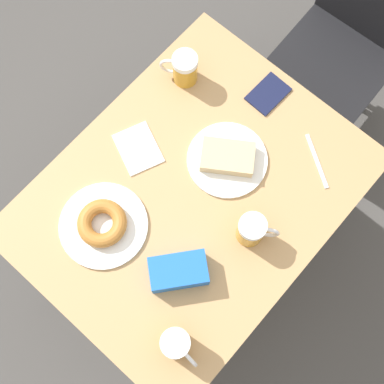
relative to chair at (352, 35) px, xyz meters
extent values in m
plane|color=#474442|center=(0.00, -0.88, -0.51)|extent=(8.00, 8.00, 0.00)
cube|color=tan|center=(0.00, -0.88, 0.19)|extent=(0.76, 0.98, 0.03)
cylinder|color=black|center=(-0.33, -1.33, -0.17)|extent=(0.04, 0.04, 0.68)
cylinder|color=black|center=(-0.33, -0.43, -0.17)|extent=(0.04, 0.04, 0.68)
cylinder|color=black|center=(0.34, -0.43, -0.17)|extent=(0.04, 0.04, 0.68)
cube|color=black|center=(0.00, -0.10, -0.08)|extent=(0.42, 0.42, 0.02)
cylinder|color=black|center=(-0.16, -0.28, -0.30)|extent=(0.03, 0.03, 0.43)
cylinder|color=black|center=(0.19, -0.26, -0.30)|extent=(0.03, 0.03, 0.43)
cylinder|color=black|center=(-0.18, 0.07, -0.30)|extent=(0.03, 0.03, 0.43)
cylinder|color=black|center=(0.17, 0.09, -0.30)|extent=(0.03, 0.03, 0.43)
cylinder|color=white|center=(0.01, -0.74, 0.21)|extent=(0.24, 0.24, 0.01)
cube|color=#D1B27F|center=(0.01, -0.74, 0.23)|extent=(0.18, 0.17, 0.04)
cylinder|color=white|center=(-0.12, -1.12, 0.21)|extent=(0.25, 0.25, 0.01)
torus|color=#B2702D|center=(-0.12, -1.12, 0.23)|extent=(0.14, 0.14, 0.04)
cylinder|color=#C68C23|center=(0.25, -1.23, 0.25)|extent=(0.08, 0.08, 0.09)
cylinder|color=white|center=(0.25, -1.23, 0.30)|extent=(0.08, 0.08, 0.02)
torus|color=silver|center=(0.29, -1.23, 0.26)|extent=(0.07, 0.02, 0.07)
cylinder|color=#C68C23|center=(-0.26, -0.61, 0.25)|extent=(0.08, 0.08, 0.09)
cylinder|color=white|center=(-0.26, -0.61, 0.30)|extent=(0.08, 0.08, 0.02)
torus|color=silver|center=(-0.30, -0.64, 0.26)|extent=(0.07, 0.05, 0.07)
cylinder|color=#C68C23|center=(0.21, -0.87, 0.25)|extent=(0.08, 0.08, 0.09)
cylinder|color=white|center=(0.21, -0.87, 0.30)|extent=(0.08, 0.08, 0.02)
torus|color=silver|center=(0.24, -0.84, 0.26)|extent=(0.07, 0.05, 0.07)
cube|color=white|center=(-0.21, -0.88, 0.20)|extent=(0.18, 0.16, 0.00)
cube|color=silver|center=(0.21, -0.56, 0.20)|extent=(0.15, 0.11, 0.00)
cube|color=#141938|center=(-0.03, -0.49, 0.20)|extent=(0.09, 0.13, 0.01)
cube|color=blue|center=(0.13, -1.08, 0.23)|extent=(0.17, 0.18, 0.07)
camera|label=1|loc=(0.30, -1.22, 1.69)|focal=50.00mm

